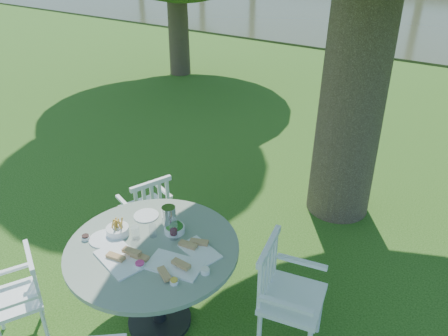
{
  "coord_description": "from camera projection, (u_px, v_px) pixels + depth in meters",
  "views": [
    {
      "loc": [
        2.25,
        -3.22,
        3.1
      ],
      "look_at": [
        0.0,
        0.2,
        0.85
      ],
      "focal_mm": 35.0,
      "sensor_mm": 36.0,
      "label": 1
    }
  ],
  "objects": [
    {
      "name": "ground",
      "position": [
        214.0,
        241.0,
        4.93
      ],
      "size": [
        140.0,
        140.0,
        0.0
      ],
      "primitive_type": "plane",
      "color": "#193E0D",
      "rests_on": "ground"
    },
    {
      "name": "table",
      "position": [
        154.0,
        262.0,
        3.59
      ],
      "size": [
        1.4,
        1.4,
        0.86
      ],
      "color": "black",
      "rests_on": "ground"
    },
    {
      "name": "chair_ne",
      "position": [
        281.0,
        289.0,
        3.47
      ],
      "size": [
        0.56,
        0.59,
        1.0
      ],
      "rotation": [
        0.0,
        0.0,
        -4.52
      ],
      "color": "white",
      "rests_on": "ground"
    },
    {
      "name": "chair_nw",
      "position": [
        149.0,
        208.0,
        4.59
      ],
      "size": [
        0.55,
        0.57,
        0.89
      ],
      "rotation": [
        0.0,
        0.0,
        -1.93
      ],
      "color": "white",
      "rests_on": "ground"
    },
    {
      "name": "chair_sw",
      "position": [
        25.0,
        291.0,
        3.58
      ],
      "size": [
        0.56,
        0.54,
        0.83
      ],
      "rotation": [
        0.0,
        0.0,
        -0.49
      ],
      "color": "white",
      "rests_on": "ground"
    },
    {
      "name": "tableware",
      "position": [
        152.0,
        237.0,
        3.54
      ],
      "size": [
        1.12,
        0.84,
        0.23
      ],
      "color": "white",
      "rests_on": "table"
    }
  ]
}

